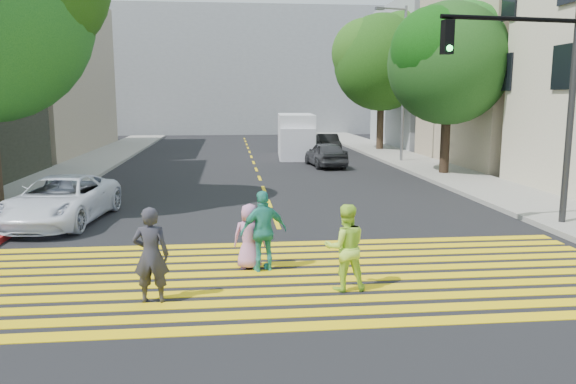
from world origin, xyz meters
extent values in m
plane|color=black|center=(0.00, 0.00, 0.00)|extent=(120.00, 120.00, 0.00)
cube|color=gray|center=(-8.50, 22.00, 0.07)|extent=(3.00, 40.00, 0.15)
cube|color=gray|center=(8.50, 15.00, 0.07)|extent=(3.00, 60.00, 0.15)
cube|color=maroon|center=(-6.90, 6.00, 0.08)|extent=(0.20, 8.00, 0.16)
cube|color=yellow|center=(0.00, -1.20, 0.01)|extent=(13.40, 0.35, 0.01)
cube|color=yellow|center=(0.00, -0.65, 0.01)|extent=(13.40, 0.35, 0.01)
cube|color=yellow|center=(0.00, -0.10, 0.01)|extent=(13.40, 0.35, 0.01)
cube|color=yellow|center=(0.00, 0.45, 0.01)|extent=(13.40, 0.35, 0.01)
cube|color=yellow|center=(0.00, 1.00, 0.01)|extent=(13.40, 0.35, 0.01)
cube|color=yellow|center=(0.00, 1.55, 0.01)|extent=(13.40, 0.35, 0.01)
cube|color=yellow|center=(0.00, 2.10, 0.01)|extent=(13.40, 0.35, 0.01)
cube|color=yellow|center=(0.00, 2.65, 0.01)|extent=(13.40, 0.35, 0.01)
cube|color=yellow|center=(0.00, 3.20, 0.01)|extent=(13.40, 0.35, 0.01)
cube|color=yellow|center=(0.00, 3.75, 0.01)|extent=(13.40, 0.35, 0.01)
cube|color=yellow|center=(0.00, 6.00, 0.01)|extent=(0.12, 1.40, 0.01)
cube|color=yellow|center=(0.00, 9.00, 0.01)|extent=(0.12, 1.40, 0.01)
cube|color=yellow|center=(0.00, 12.00, 0.01)|extent=(0.12, 1.40, 0.01)
cube|color=yellow|center=(0.00, 15.00, 0.01)|extent=(0.12, 1.40, 0.01)
cube|color=yellow|center=(0.00, 18.00, 0.01)|extent=(0.12, 1.40, 0.01)
cube|color=yellow|center=(0.00, 21.00, 0.01)|extent=(0.12, 1.40, 0.01)
cube|color=yellow|center=(0.00, 24.00, 0.01)|extent=(0.12, 1.40, 0.01)
cube|color=yellow|center=(0.00, 27.00, 0.01)|extent=(0.12, 1.40, 0.01)
cube|color=yellow|center=(0.00, 30.00, 0.01)|extent=(0.12, 1.40, 0.01)
cube|color=yellow|center=(0.00, 33.00, 0.01)|extent=(0.12, 1.40, 0.01)
cube|color=yellow|center=(0.00, 36.00, 0.01)|extent=(0.12, 1.40, 0.01)
cube|color=yellow|center=(0.00, 39.00, 0.01)|extent=(0.12, 1.40, 0.01)
cube|color=tan|center=(15.00, 19.00, 5.00)|extent=(10.00, 10.00, 10.00)
cube|color=gray|center=(15.00, 30.00, 5.00)|extent=(10.00, 10.00, 10.00)
cube|color=gray|center=(0.00, 48.00, 6.00)|extent=(30.00, 8.00, 12.00)
cylinder|color=black|center=(8.30, 14.88, 1.41)|extent=(0.52, 0.52, 2.82)
sphere|color=#143E10|center=(8.30, 14.88, 4.94)|extent=(6.59, 6.59, 5.30)
sphere|color=#154F0C|center=(9.23, 15.46, 5.74)|extent=(4.94, 4.94, 3.98)
sphere|color=black|center=(7.46, 14.44, 5.47)|extent=(4.61, 4.61, 3.71)
cylinder|color=black|center=(8.55, 26.76, 1.62)|extent=(0.53, 0.53, 3.24)
sphere|color=black|center=(8.55, 26.76, 5.70)|extent=(7.29, 7.29, 6.17)
sphere|color=#265218|center=(9.82, 26.81, 6.63)|extent=(5.47, 5.47, 4.62)
sphere|color=#1A3812|center=(7.45, 26.78, 6.32)|extent=(5.10, 5.10, 4.32)
imported|color=#2E2D36|center=(-2.65, 0.13, 0.84)|extent=(0.64, 0.44, 1.68)
imported|color=#BBEF42|center=(0.78, 0.42, 0.80)|extent=(0.79, 0.63, 1.60)
imported|color=#CA7FB4|center=(-0.91, 1.90, 0.68)|extent=(0.72, 0.52, 1.35)
imported|color=teal|center=(-0.63, 1.71, 0.83)|extent=(1.04, 0.65, 1.65)
imported|color=white|center=(-6.02, 6.73, 0.65)|extent=(2.69, 4.92, 1.31)
imported|color=#2B2B2E|center=(3.58, 18.78, 0.64)|extent=(1.88, 3.91, 1.29)
imported|color=gray|center=(3.35, 28.36, 0.63)|extent=(2.02, 4.46, 1.27)
imported|color=black|center=(4.96, 25.97, 0.60)|extent=(1.39, 3.66, 1.19)
cube|color=silver|center=(2.64, 23.83, 1.26)|extent=(2.36, 5.16, 2.52)
cube|color=silver|center=(2.48, 21.62, 0.91)|extent=(1.99, 1.34, 1.81)
cylinder|color=black|center=(1.71, 22.08, 0.35)|extent=(0.30, 0.72, 0.70)
cylinder|color=#262626|center=(3.31, 21.96, 0.35)|extent=(0.30, 0.72, 0.70)
cylinder|color=black|center=(1.96, 25.69, 0.35)|extent=(0.30, 0.72, 0.70)
cylinder|color=black|center=(3.57, 25.58, 0.35)|extent=(0.30, 0.72, 0.70)
cylinder|color=#2A2A2B|center=(7.69, 4.76, 2.90)|extent=(0.19, 0.19, 5.81)
cylinder|color=black|center=(5.76, 4.51, 5.42)|extent=(3.86, 0.60, 0.12)
cube|color=black|center=(4.04, 4.30, 4.94)|extent=(0.28, 0.28, 0.81)
sphere|color=#23E048|center=(4.05, 4.16, 4.66)|extent=(0.17, 0.17, 0.15)
cylinder|color=gray|center=(7.88, 19.92, 4.08)|extent=(0.18, 0.18, 8.15)
cylinder|color=gray|center=(7.09, 19.72, 7.97)|extent=(1.61, 0.50, 0.11)
cube|color=#55555C|center=(6.39, 19.54, 7.93)|extent=(0.49, 0.30, 0.14)
camera|label=1|loc=(-1.29, -9.30, 3.49)|focal=35.00mm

